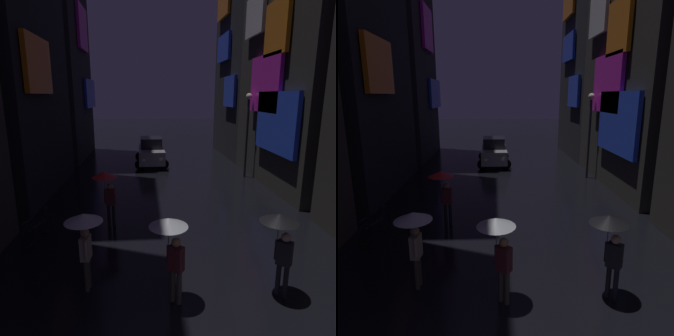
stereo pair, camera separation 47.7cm
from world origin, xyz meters
The scene contains 9 objects.
building_right_mid centered at (7.47, 13.48, 6.13)m, with size 4.25×8.98×12.26m.
building_right_far centered at (7.48, 21.66, 9.84)m, with size 4.25×7.31×19.67m.
pedestrian_midstreet_left_clear centered at (-2.43, 4.31, 1.67)m, with size 0.90×0.90×2.12m.
pedestrian_midstreet_centre_black centered at (2.19, 3.86, 1.67)m, with size 0.90×0.90×2.12m.
pedestrian_far_right_clear centered at (-0.40, 3.81, 1.67)m, with size 0.90×0.90×2.12m.
pedestrian_near_crossing_red centered at (-2.37, 8.16, 1.67)m, with size 0.90×0.90×2.12m.
bicycle_parked_at_storefront centered at (-4.60, 7.26, 0.39)m, with size 0.47×1.79×0.96m.
car_distant centered at (-0.52, 18.34, 0.93)m, with size 2.30×4.17×1.92m.
streetlamp_right_far centered at (5.00, 14.62, 3.11)m, with size 0.36×0.36×4.90m.
Camera 1 is at (-0.96, -2.37, 4.80)m, focal length 32.00 mm.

